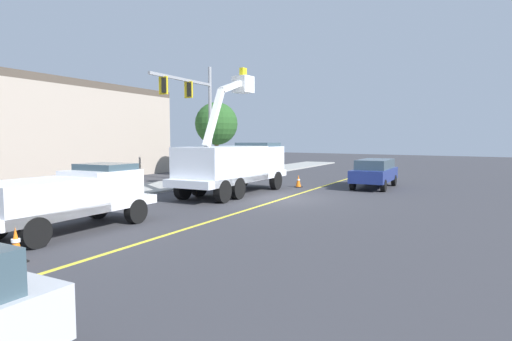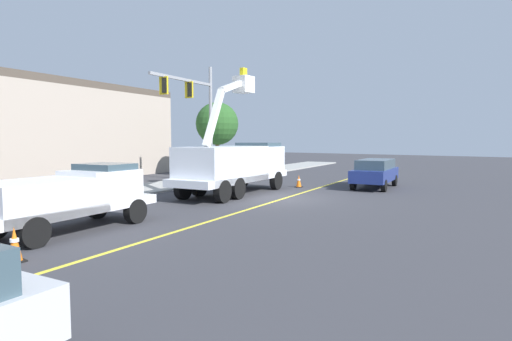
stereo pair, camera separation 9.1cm
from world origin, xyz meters
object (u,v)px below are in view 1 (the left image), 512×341
at_px(traffic_signal_mast, 195,105).
at_px(utility_bucket_truck, 235,164).
at_px(passing_minivan, 375,171).
at_px(traffic_cone_mid_front, 298,181).
at_px(service_pickup_truck, 69,196).
at_px(traffic_cone_leading, 16,245).

bearing_deg(traffic_signal_mast, utility_bucket_truck, -112.52).
relative_size(passing_minivan, traffic_cone_mid_front, 6.81).
bearing_deg(utility_bucket_truck, passing_minivan, -36.17).
xyz_separation_m(service_pickup_truck, traffic_cone_mid_front, (14.54, 0.09, -0.76)).
xyz_separation_m(utility_bucket_truck, traffic_signal_mast, (1.97, 4.74, 3.39)).
relative_size(traffic_cone_leading, traffic_cone_mid_front, 1.16).
relative_size(utility_bucket_truck, passing_minivan, 1.69).
height_order(utility_bucket_truck, passing_minivan, utility_bucket_truck).
xyz_separation_m(service_pickup_truck, traffic_signal_mast, (11.99, 6.11, 3.88)).
bearing_deg(traffic_cone_leading, traffic_signal_mast, 29.44).
height_order(traffic_cone_leading, traffic_signal_mast, traffic_signal_mast).
bearing_deg(service_pickup_truck, passing_minivan, -12.34).
bearing_deg(traffic_cone_mid_front, traffic_signal_mast, 112.97).
height_order(utility_bucket_truck, traffic_signal_mast, traffic_signal_mast).
distance_m(service_pickup_truck, passing_minivan, 17.37).
xyz_separation_m(utility_bucket_truck, traffic_cone_leading, (-12.59, -3.47, -1.19)).
relative_size(service_pickup_truck, traffic_cone_mid_front, 7.92).
relative_size(utility_bucket_truck, service_pickup_truck, 1.45).
relative_size(service_pickup_truck, traffic_signal_mast, 0.76).
distance_m(traffic_cone_leading, traffic_cone_mid_front, 17.25).
bearing_deg(service_pickup_truck, utility_bucket_truck, 7.74).
bearing_deg(traffic_signal_mast, passing_minivan, -63.12).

